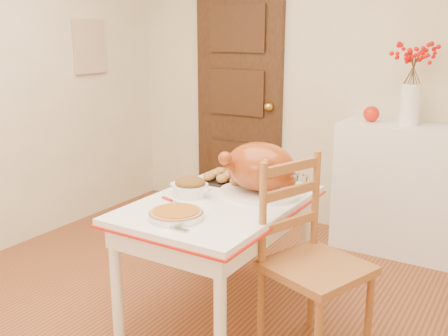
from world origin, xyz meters
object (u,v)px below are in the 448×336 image
Objects in this scene: kitchen_table at (219,259)px; chair_oak at (317,263)px; sideboard at (404,190)px; pumpkin_pie at (176,213)px; turkey_platter at (260,170)px.

chair_oak is at bearing -6.54° from kitchen_table.
sideboard is 1.66m from kitchen_table.
chair_oak reaches higher than kitchen_table.
chair_oak is (0.62, -0.07, 0.16)m from kitchen_table.
sideboard reaches higher than kitchen_table.
pumpkin_pie is (-0.71, -1.86, 0.25)m from sideboard.
pumpkin_pie is at bearing -93.09° from turkey_platter.
sideboard is 0.82× the size of kitchen_table.
kitchen_table is 4.24× the size of pumpkin_pie.
chair_oak is 0.66m from turkey_platter.
sideboard reaches higher than pumpkin_pie.
turkey_platter is at bearing 72.57° from pumpkin_pie.
pumpkin_pie is (-0.65, -0.28, 0.23)m from chair_oak.
chair_oak reaches higher than pumpkin_pie.
chair_oak is (-0.06, -1.58, 0.02)m from sideboard.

